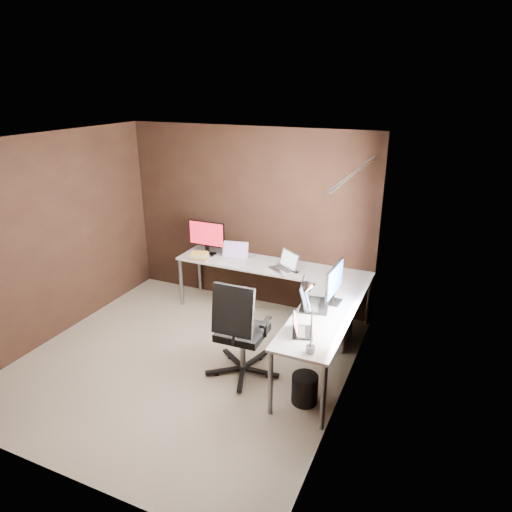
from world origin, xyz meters
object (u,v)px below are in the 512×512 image
(laptop_black_small, at_px, (300,329))
(book_stack, at_px, (199,256))
(wastebasket, at_px, (305,389))
(office_chair, at_px, (241,347))
(desk_lamp, at_px, (307,308))
(monitor_left, at_px, (207,236))
(monitor_right, at_px, (334,282))
(laptop_silver, at_px, (285,266))
(laptop_white, at_px, (234,256))
(laptop_black_big, at_px, (311,301))
(drawer_pedestal, at_px, (332,319))

(laptop_black_small, xyz_separation_m, book_stack, (-1.93, 1.35, -0.00))
(wastebasket, bearing_deg, office_chair, 167.24)
(laptop_black_small, xyz_separation_m, desk_lamp, (0.13, -0.22, 0.36))
(laptop_black_small, bearing_deg, desk_lamp, -167.64)
(office_chair, bearing_deg, monitor_left, 128.10)
(monitor_right, height_order, laptop_silver, monitor_right)
(desk_lamp, bearing_deg, wastebasket, 89.69)
(desk_lamp, bearing_deg, laptop_white, 119.54)
(laptop_silver, height_order, laptop_black_small, laptop_silver)
(wastebasket, bearing_deg, laptop_white, 134.54)
(desk_lamp, bearing_deg, office_chair, 145.30)
(laptop_black_small, relative_size, book_stack, 1.12)
(laptop_black_big, bearing_deg, laptop_white, 45.52)
(monitor_left, height_order, office_chair, monitor_left)
(drawer_pedestal, distance_m, laptop_silver, 0.91)
(laptop_black_big, height_order, office_chair, office_chair)
(drawer_pedestal, bearing_deg, desk_lamp, -86.10)
(book_stack, bearing_deg, monitor_left, 85.53)
(drawer_pedestal, xyz_separation_m, monitor_left, (-1.95, 0.38, 0.70))
(laptop_black_small, distance_m, office_chair, 0.83)
(monitor_left, xyz_separation_m, wastebasket, (2.02, -1.64, -0.85))
(drawer_pedestal, xyz_separation_m, book_stack, (-1.97, 0.17, 0.47))
(laptop_black_small, height_order, office_chair, office_chair)
(monitor_right, bearing_deg, laptop_black_big, 133.32)
(laptop_black_big, height_order, wastebasket, laptop_black_big)
(drawer_pedestal, distance_m, office_chair, 1.30)
(drawer_pedestal, height_order, laptop_black_small, laptop_black_small)
(desk_lamp, bearing_deg, book_stack, 129.60)
(laptop_white, bearing_deg, monitor_right, -35.88)
(laptop_silver, distance_m, book_stack, 1.25)
(drawer_pedestal, distance_m, book_stack, 2.03)
(laptop_black_big, distance_m, laptop_black_small, 0.61)
(office_chair, height_order, wastebasket, office_chair)
(monitor_right, bearing_deg, book_stack, 77.24)
(monitor_right, bearing_deg, office_chair, 132.41)
(laptop_silver, xyz_separation_m, office_chair, (-0.00, -1.35, -0.45))
(monitor_left, distance_m, book_stack, 0.31)
(drawer_pedestal, height_order, monitor_right, monitor_right)
(laptop_silver, xyz_separation_m, desk_lamp, (0.82, -1.68, 0.35))
(laptop_silver, height_order, office_chair, office_chair)
(laptop_black_small, bearing_deg, office_chair, 63.29)
(drawer_pedestal, height_order, desk_lamp, desk_lamp)
(drawer_pedestal, height_order, laptop_black_big, laptop_black_big)
(laptop_white, bearing_deg, book_stack, -173.36)
(laptop_black_big, bearing_deg, monitor_left, 51.21)
(monitor_left, height_order, laptop_black_big, monitor_left)
(drawer_pedestal, distance_m, laptop_white, 1.60)
(laptop_white, height_order, wastebasket, laptop_white)
(drawer_pedestal, xyz_separation_m, laptop_black_small, (-0.04, -1.19, 0.47))
(monitor_right, bearing_deg, desk_lamp, -177.01)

